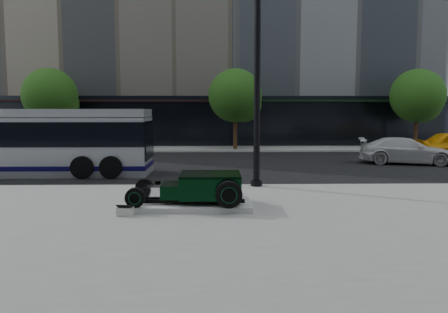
{
  "coord_description": "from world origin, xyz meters",
  "views": [
    {
      "loc": [
        -0.5,
        -18.04,
        2.85
      ],
      "look_at": [
        -0.14,
        -2.35,
        1.2
      ],
      "focal_mm": 35.0,
      "sensor_mm": 36.0,
      "label": 1
    }
  ],
  "objects_px": {
    "hot_rod": "(203,187)",
    "white_sedan": "(406,151)",
    "transit_bus": "(14,142)",
    "lamppost": "(257,88)"
  },
  "relations": [
    {
      "from": "hot_rod",
      "to": "transit_bus",
      "type": "bearing_deg",
      "value": 139.71
    },
    {
      "from": "hot_rod",
      "to": "white_sedan",
      "type": "bearing_deg",
      "value": 45.5
    },
    {
      "from": "hot_rod",
      "to": "white_sedan",
      "type": "distance_m",
      "value": 15.2
    },
    {
      "from": "transit_bus",
      "to": "white_sedan",
      "type": "relative_size",
      "value": 2.49
    },
    {
      "from": "lamppost",
      "to": "transit_bus",
      "type": "height_order",
      "value": "lamppost"
    },
    {
      "from": "transit_bus",
      "to": "white_sedan",
      "type": "distance_m",
      "value": 19.59
    },
    {
      "from": "white_sedan",
      "to": "hot_rod",
      "type": "bearing_deg",
      "value": 150.45
    },
    {
      "from": "lamppost",
      "to": "white_sedan",
      "type": "distance_m",
      "value": 11.89
    },
    {
      "from": "hot_rod",
      "to": "white_sedan",
      "type": "xyz_separation_m",
      "value": [
        10.66,
        10.84,
        0.01
      ]
    },
    {
      "from": "transit_bus",
      "to": "hot_rod",
      "type": "bearing_deg",
      "value": -40.29
    }
  ]
}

